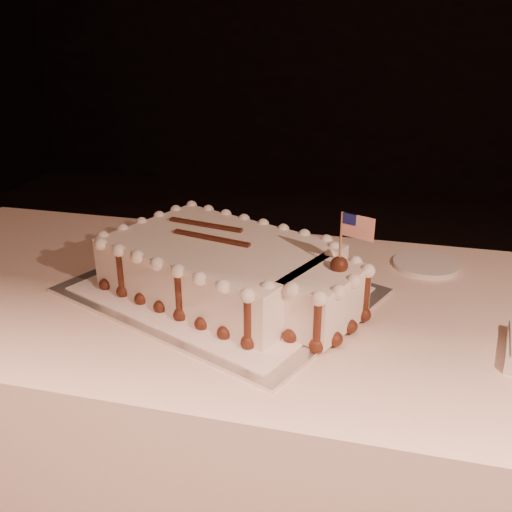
% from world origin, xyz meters
% --- Properties ---
extents(banquet_table, '(2.40, 0.80, 0.75)m').
position_xyz_m(banquet_table, '(0.00, 0.60, 0.38)').
color(banquet_table, beige).
rests_on(banquet_table, ground).
extents(cake_board, '(0.73, 0.65, 0.01)m').
position_xyz_m(cake_board, '(-0.36, 0.60, 0.75)').
color(cake_board, silver).
rests_on(cake_board, banquet_table).
extents(doily, '(0.65, 0.58, 0.00)m').
position_xyz_m(doily, '(-0.36, 0.60, 0.76)').
color(doily, white).
rests_on(doily, cake_board).
extents(sheet_cake, '(0.60, 0.47, 0.23)m').
position_xyz_m(sheet_cake, '(-0.33, 0.59, 0.81)').
color(sheet_cake, white).
rests_on(sheet_cake, doily).
extents(side_plate, '(0.15, 0.15, 0.01)m').
position_xyz_m(side_plate, '(0.08, 0.85, 0.76)').
color(side_plate, white).
rests_on(side_plate, banquet_table).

